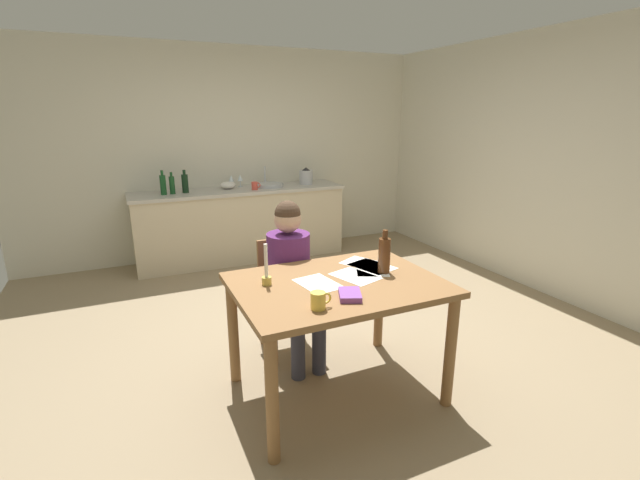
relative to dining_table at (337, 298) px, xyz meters
The scene contains 25 objects.
ground_plane 1.08m from the dining_table, 77.70° to the left, with size 5.20×5.20×0.04m, color #937F60.
wall_back 3.46m from the dining_table, 87.06° to the left, with size 5.20×0.12×2.60m, color beige.
wall_right 2.96m from the dining_table, 16.12° to the left, with size 0.12×5.20×2.60m, color beige.
kitchen_counter 3.06m from the dining_table, 86.71° to the left, with size 2.59×0.64×0.90m.
dining_table is the anchor object (origin of this frame).
chair_at_table 0.75m from the dining_table, 96.98° to the left, with size 0.40×0.40×0.86m.
person_seated 0.57m from the dining_table, 98.91° to the left, with size 0.32×0.59×1.19m.
coffee_mug 0.44m from the dining_table, 131.11° to the right, with size 0.12×0.08×0.10m.
candlestick 0.47m from the dining_table, 161.63° to the left, with size 0.06×0.06×0.26m.
book_magazine 0.28m from the dining_table, 100.43° to the right, with size 0.12×0.18×0.03m, color #83479E.
paper_letter 0.19m from the dining_table, 14.59° to the left, with size 0.21×0.30×0.00m, color white.
paper_bill 0.17m from the dining_table, behind, with size 0.21×0.30×0.00m, color white.
paper_envelope 0.41m from the dining_table, 35.31° to the left, with size 0.21×0.30×0.00m, color white.
paper_receipt 0.39m from the dining_table, 24.33° to the left, with size 0.21×0.30×0.00m, color white.
paper_notice 0.35m from the dining_table, 19.39° to the left, with size 0.21×0.30×0.00m, color white.
wine_bottle_on_table 0.42m from the dining_table, ahead, with size 0.08×0.08×0.29m.
sink_unit 3.11m from the dining_table, 79.62° to the left, with size 0.36×0.36×0.24m.
bottle_oil 3.10m from the dining_table, 103.52° to the left, with size 0.07×0.07×0.28m.
bottle_vinegar 3.09m from the dining_table, 101.64° to the left, with size 0.06×0.06×0.25m.
bottle_wine_red 3.08m from the dining_table, 98.89° to the left, with size 0.07×0.07×0.27m.
mixing_bowl 3.11m from the dining_table, 89.13° to the left, with size 0.19×0.19×0.09m, color white.
stovetop_kettle 3.24m from the dining_table, 70.64° to the left, with size 0.18×0.18×0.22m.
wine_glass_near_sink 3.22m from the dining_table, 85.95° to the left, with size 0.07×0.07×0.15m.
wine_glass_by_kettle 3.21m from the dining_table, 87.98° to the left, with size 0.07×0.07×0.15m.
teacup_on_counter 2.92m from the dining_table, 83.51° to the left, with size 0.11×0.07×0.10m.
Camera 1 is at (-1.34, -3.08, 1.80)m, focal length 24.67 mm.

